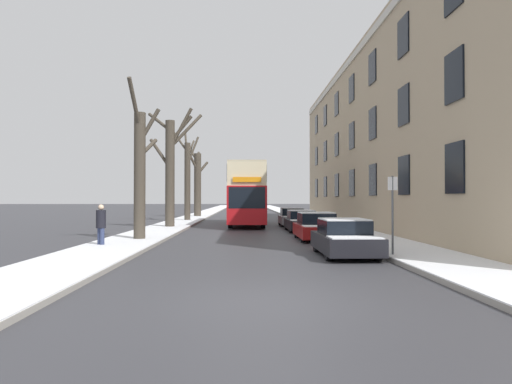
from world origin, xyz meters
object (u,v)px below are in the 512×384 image
bare_tree_left_0 (140,171)px  street_sign_post (393,212)px  parked_car_0 (345,238)px  bare_tree_left_3 (197,182)px  bare_tree_left_2 (187,176)px  parked_car_1 (317,227)px  pedestrian_left_sidewalk (101,224)px  double_decker_bus (246,192)px  bare_tree_left_1 (171,167)px  parked_car_3 (292,218)px  parked_car_2 (301,221)px

bare_tree_left_0 → street_sign_post: 11.58m
parked_car_0 → street_sign_post: (1.38, -0.91, 0.96)m
bare_tree_left_3 → bare_tree_left_2: bearing=-89.9°
parked_car_1 → pedestrian_left_sidewalk: bearing=-158.9°
bare_tree_left_0 → double_decker_bus: 13.83m
bare_tree_left_1 → bare_tree_left_3: bearing=90.2°
bare_tree_left_3 → parked_car_3: bare_tree_left_3 is taller
parked_car_2 → pedestrian_left_sidewalk: bearing=-134.4°
double_decker_bus → bare_tree_left_3: bearing=109.6°
bare_tree_left_0 → parked_car_1: 8.71m
double_decker_bus → street_sign_post: (4.69, -19.08, -0.94)m
parked_car_2 → street_sign_post: (1.38, -12.86, 0.96)m
bare_tree_left_0 → bare_tree_left_1: bearing=90.5°
parked_car_3 → bare_tree_left_0: bearing=-124.3°
bare_tree_left_1 → pedestrian_left_sidewalk: size_ratio=4.55×
street_sign_post → parked_car_0: bearing=146.5°
bare_tree_left_0 → pedestrian_left_sidewalk: bearing=-109.0°
parked_car_2 → street_sign_post: street_sign_post is taller
bare_tree_left_1 → double_decker_bus: bare_tree_left_1 is taller
bare_tree_left_0 → parked_car_1: (8.26, 0.86, -2.62)m
bare_tree_left_1 → pedestrian_left_sidewalk: bare_tree_left_1 is taller
bare_tree_left_1 → pedestrian_left_sidewalk: 12.36m
bare_tree_left_3 → parked_car_0: size_ratio=1.91×
parked_car_0 → parked_car_1: bearing=90.0°
double_decker_bus → parked_car_2: 7.29m
bare_tree_left_0 → bare_tree_left_1: bare_tree_left_1 is taller
parked_car_0 → parked_car_2: bearing=90.0°
parked_car_1 → street_sign_post: street_sign_post is taller
street_sign_post → bare_tree_left_3: bearing=106.3°
pedestrian_left_sidewalk → bare_tree_left_1: bearing=-53.2°
parked_car_0 → pedestrian_left_sidewalk: (-9.19, 2.57, 0.36)m
bare_tree_left_3 → parked_car_1: bearing=-72.3°
bare_tree_left_2 → parked_car_1: bare_tree_left_2 is taller
double_decker_bus → street_sign_post: double_decker_bus is taller
bare_tree_left_2 → parked_car_1: (8.38, -17.61, -3.32)m
parked_car_2 → bare_tree_left_0: bearing=-141.0°
parked_car_0 → street_sign_post: size_ratio=1.45×
parked_car_3 → pedestrian_left_sidewalk: size_ratio=2.23×
bare_tree_left_0 → street_sign_post: bare_tree_left_0 is taller
street_sign_post → parked_car_1: bearing=101.1°
bare_tree_left_0 → parked_car_2: 10.95m
bare_tree_left_2 → bare_tree_left_0: bearing=-89.6°
parked_car_1 → bare_tree_left_0: bearing=-174.1°
parked_car_0 → parked_car_3: (0.00, 17.38, 0.01)m
double_decker_bus → parked_car_0: size_ratio=2.77×
bare_tree_left_2 → bare_tree_left_3: (-0.02, 8.69, -0.21)m
parked_car_0 → parked_car_3: 17.38m
parked_car_1 → parked_car_2: parked_car_1 is taller
bare_tree_left_1 → bare_tree_left_0: bearing=-89.5°
parked_car_0 → parked_car_1: parked_car_1 is taller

